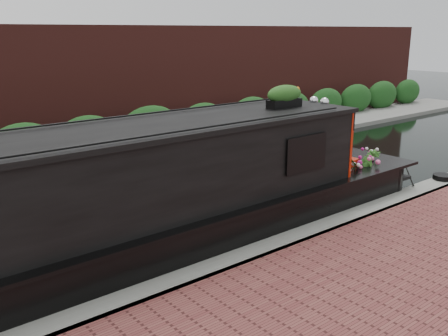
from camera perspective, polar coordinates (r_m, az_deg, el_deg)
ground at (r=11.62m, az=-3.95°, el=-3.79°), size 80.00×80.00×0.00m
near_bank_coping at (r=9.31m, az=8.05°, el=-8.97°), size 40.00×0.60×0.50m
far_bank_path at (r=15.10m, az=-13.23°, el=0.38°), size 40.00×2.40×0.34m
far_hedge at (r=15.89m, az=-14.67°, el=1.03°), size 40.00×1.10×2.80m
far_brick_wall at (r=17.78m, az=-17.54°, el=2.33°), size 40.00×1.00×8.00m
narrowboat at (r=8.56m, az=-9.19°, el=-4.78°), size 12.77×2.26×3.01m
rope_fender at (r=13.46m, az=17.37°, el=-0.97°), size 0.36×0.45×0.36m
coiled_mooring_rope at (r=13.51m, az=23.74°, el=-0.95°), size 0.48×0.48×0.12m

